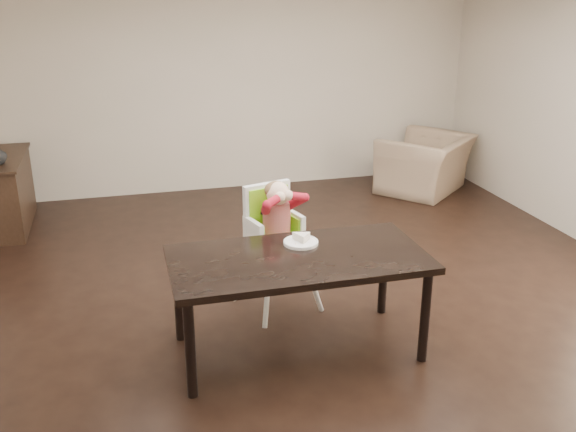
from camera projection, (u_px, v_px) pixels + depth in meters
name	position (u px, v px, depth m)	size (l,w,h in m)	color
ground	(327.00, 308.00, 5.33)	(7.00, 7.00, 0.00)	black
room_walls	(333.00, 83.00, 4.69)	(6.02, 7.02, 2.71)	beige
dining_table	(298.00, 266.00, 4.51)	(1.80, 0.90, 0.75)	black
high_chair	(275.00, 219.00, 5.13)	(0.56, 0.56, 1.09)	white
plate	(301.00, 240.00, 4.68)	(0.34, 0.34, 0.07)	white
armchair	(426.00, 155.00, 8.15)	(1.10, 0.71, 0.96)	#9A7E62
sideboard	(7.00, 192.00, 6.97)	(0.44, 1.26, 0.79)	black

